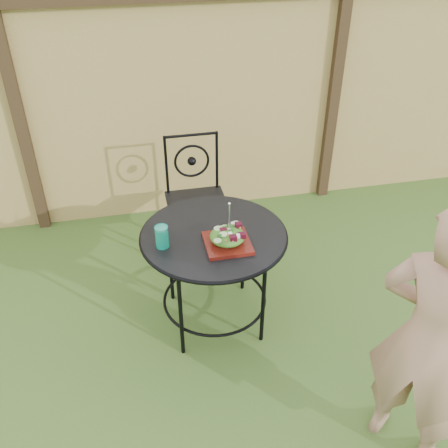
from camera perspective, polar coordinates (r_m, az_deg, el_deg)
name	(u,v)px	position (r m, az deg, el deg)	size (l,w,h in m)	color
ground	(247,401)	(3.11, 2.65, -19.52)	(60.00, 60.00, 0.00)	#2A4A18
fence	(185,110)	(4.28, -4.49, 12.89)	(8.00, 0.12, 1.90)	tan
patio_table	(214,251)	(3.17, -1.16, -3.12)	(0.92, 0.92, 0.72)	black
patio_chair	(196,195)	(3.90, -3.23, 3.34)	(0.46, 0.46, 0.95)	black
diner	(431,343)	(2.55, 22.56, -12.42)	(0.56, 0.37, 1.53)	#A1755C
salad_plate	(227,243)	(2.98, 0.39, -2.20)	(0.27, 0.27, 0.02)	#3D0A08
salad	(227,236)	(2.95, 0.40, -1.39)	(0.21, 0.21, 0.08)	#235614
fork	(229,218)	(2.88, 0.60, 0.73)	(0.01, 0.01, 0.18)	silver
drinking_glass	(162,237)	(2.96, -7.11, -1.45)	(0.08, 0.08, 0.14)	#0D9B79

